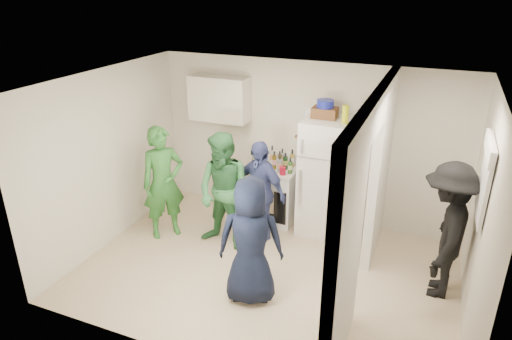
{
  "coord_description": "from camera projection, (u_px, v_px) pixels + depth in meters",
  "views": [
    {
      "loc": [
        1.81,
        -4.73,
        3.6
      ],
      "look_at": [
        -0.31,
        0.4,
        1.25
      ],
      "focal_mm": 32.0,
      "sensor_mm": 36.0,
      "label": 1
    }
  ],
  "objects": [
    {
      "name": "floor",
      "position": [
        266.0,
        271.0,
        6.07
      ],
      "size": [
        4.8,
        4.8,
        0.0
      ],
      "primitive_type": "plane",
      "color": "#CDB890",
      "rests_on": "ground"
    },
    {
      "name": "wall_back",
      "position": [
        307.0,
        143.0,
        7.03
      ],
      "size": [
        4.8,
        0.0,
        4.8
      ],
      "primitive_type": "plane",
      "rotation": [
        1.57,
        0.0,
        0.0
      ],
      "color": "silver",
      "rests_on": "floor"
    },
    {
      "name": "wall_front",
      "position": [
        199.0,
        258.0,
        4.13
      ],
      "size": [
        4.8,
        0.0,
        4.8
      ],
      "primitive_type": "plane",
      "rotation": [
        -1.57,
        0.0,
        0.0
      ],
      "color": "silver",
      "rests_on": "floor"
    },
    {
      "name": "wall_left",
      "position": [
        108.0,
        158.0,
        6.43
      ],
      "size": [
        0.0,
        3.4,
        3.4
      ],
      "primitive_type": "plane",
      "rotation": [
        1.57,
        0.0,
        1.57
      ],
      "color": "silver",
      "rests_on": "floor"
    },
    {
      "name": "wall_right",
      "position": [
        482.0,
        223.0,
        4.73
      ],
      "size": [
        0.0,
        3.4,
        3.4
      ],
      "primitive_type": "plane",
      "rotation": [
        1.57,
        0.0,
        -1.57
      ],
      "color": "silver",
      "rests_on": "floor"
    },
    {
      "name": "ceiling",
      "position": [
        268.0,
        84.0,
        5.09
      ],
      "size": [
        4.8,
        4.8,
        0.0
      ],
      "primitive_type": "plane",
      "rotation": [
        3.14,
        0.0,
        0.0
      ],
      "color": "white",
      "rests_on": "wall_back"
    },
    {
      "name": "partition_pier_back",
      "position": [
        380.0,
        168.0,
        6.09
      ],
      "size": [
        0.12,
        1.2,
        2.5
      ],
      "primitive_type": "cube",
      "color": "silver",
      "rests_on": "floor"
    },
    {
      "name": "partition_pier_front",
      "position": [
        345.0,
        253.0,
        4.22
      ],
      "size": [
        0.12,
        1.2,
        2.5
      ],
      "primitive_type": "cube",
      "color": "silver",
      "rests_on": "floor"
    },
    {
      "name": "partition_header",
      "position": [
        375.0,
        113.0,
        4.75
      ],
      "size": [
        0.12,
        1.0,
        0.4
      ],
      "primitive_type": "cube",
      "color": "silver",
      "rests_on": "partition_pier_back"
    },
    {
      "name": "stove",
      "position": [
        273.0,
        194.0,
        7.21
      ],
      "size": [
        0.75,
        0.62,
        0.89
      ],
      "primitive_type": "cube",
      "color": "white",
      "rests_on": "floor"
    },
    {
      "name": "upper_cabinet",
      "position": [
        219.0,
        99.0,
        7.13
      ],
      "size": [
        0.95,
        0.34,
        0.7
      ],
      "primitive_type": "cube",
      "color": "silver",
      "rests_on": "wall_back"
    },
    {
      "name": "fridge",
      "position": [
        327.0,
        177.0,
        6.71
      ],
      "size": [
        0.73,
        0.71,
        1.77
      ],
      "primitive_type": "cube",
      "color": "white",
      "rests_on": "floor"
    },
    {
      "name": "wicker_basket",
      "position": [
        325.0,
        113.0,
        6.42
      ],
      "size": [
        0.35,
        0.25,
        0.15
      ],
      "primitive_type": "cube",
      "color": "brown",
      "rests_on": "fridge"
    },
    {
      "name": "blue_bowl",
      "position": [
        325.0,
        104.0,
        6.36
      ],
      "size": [
        0.24,
        0.24,
        0.11
      ],
      "primitive_type": "cylinder",
      "color": "#161F9A",
      "rests_on": "wicker_basket"
    },
    {
      "name": "yellow_cup_stack_top",
      "position": [
        345.0,
        114.0,
        6.16
      ],
      "size": [
        0.09,
        0.09,
        0.25
      ],
      "primitive_type": "cylinder",
      "color": "#CAD712",
      "rests_on": "fridge"
    },
    {
      "name": "wall_clock",
      "position": [
        311.0,
        115.0,
        6.82
      ],
      "size": [
        0.22,
        0.02,
        0.22
      ],
      "primitive_type": "cylinder",
      "rotation": [
        1.57,
        0.0,
        0.0
      ],
      "color": "white",
      "rests_on": "wall_back"
    },
    {
      "name": "spice_shelf",
      "position": [
        306.0,
        138.0,
        6.94
      ],
      "size": [
        0.35,
        0.08,
        0.03
      ],
      "primitive_type": "cube",
      "color": "olive",
      "rests_on": "wall_back"
    },
    {
      "name": "nook_window",
      "position": [
        487.0,
        180.0,
        4.75
      ],
      "size": [
        0.03,
        0.7,
        0.8
      ],
      "primitive_type": "cube",
      "color": "black",
      "rests_on": "wall_right"
    },
    {
      "name": "nook_window_frame",
      "position": [
        485.0,
        180.0,
        4.76
      ],
      "size": [
        0.04,
        0.76,
        0.86
      ],
      "primitive_type": "cube",
      "color": "white",
      "rests_on": "wall_right"
    },
    {
      "name": "nook_valance",
      "position": [
        489.0,
        148.0,
        4.63
      ],
      "size": [
        0.04,
        0.82,
        0.18
      ],
      "primitive_type": "cube",
      "color": "white",
      "rests_on": "wall_right"
    },
    {
      "name": "yellow_cup_stack_stove",
      "position": [
        261.0,
        164.0,
        6.84
      ],
      "size": [
        0.09,
        0.09,
        0.25
      ],
      "primitive_type": "cylinder",
      "color": "yellow",
      "rests_on": "stove"
    },
    {
      "name": "red_cup",
      "position": [
        283.0,
        171.0,
        6.76
      ],
      "size": [
        0.09,
        0.09,
        0.12
      ],
      "primitive_type": "cylinder",
      "color": "red",
      "rests_on": "stove"
    },
    {
      "name": "person_green_left",
      "position": [
        163.0,
        183.0,
        6.62
      ],
      "size": [
        0.71,
        0.73,
        1.69
      ],
      "primitive_type": "imported",
      "rotation": [
        0.0,
        0.0,
        0.84
      ],
      "color": "#307931",
      "rests_on": "floor"
    },
    {
      "name": "person_green_center",
      "position": [
        225.0,
        192.0,
        6.32
      ],
      "size": [
        0.9,
        0.75,
        1.7
      ],
      "primitive_type": "imported",
      "rotation": [
        0.0,
        0.0,
        -0.13
      ],
      "color": "#347741",
      "rests_on": "floor"
    },
    {
      "name": "person_denim",
      "position": [
        259.0,
        191.0,
        6.56
      ],
      "size": [
        0.96,
        0.63,
        1.52
      ],
      "primitive_type": "imported",
      "rotation": [
        0.0,
        0.0,
        -0.31
      ],
      "color": "#3D4685",
      "rests_on": "floor"
    },
    {
      "name": "person_navy",
      "position": [
        251.0,
        241.0,
        5.26
      ],
      "size": [
        0.89,
        0.73,
        1.58
      ],
      "primitive_type": "imported",
      "rotation": [
        0.0,
        0.0,
        -2.81
      ],
      "color": "black",
      "rests_on": "floor"
    },
    {
      "name": "person_nook",
      "position": [
        446.0,
        231.0,
        5.35
      ],
      "size": [
        0.71,
        1.15,
        1.71
      ],
      "primitive_type": "imported",
      "rotation": [
        0.0,
        0.0,
        -1.65
      ],
      "color": "black",
      "rests_on": "floor"
    },
    {
      "name": "bottle_a",
      "position": [
        260.0,
        154.0,
        7.16
      ],
      "size": [
        0.08,
        0.08,
        0.31
      ],
      "primitive_type": "cylinder",
      "color": "brown",
      "rests_on": "stove"
    },
    {
      "name": "bottle_b",
      "position": [
        261.0,
        160.0,
        7.0
      ],
      "size": [
        0.06,
        0.06,
        0.24
      ],
      "primitive_type": "cylinder",
      "color": "#1B5238",
      "rests_on": "stove"
    },
    {
      "name": "bottle_c",
      "position": [
        272.0,
        155.0,
        7.12
      ],
      "size": [
        0.07,
        0.07,
        0.31
      ],
      "primitive_type": "cylinder",
      "color": "white",
      "rests_on": "stove"
    },
    {
      "name": "bottle_d",
      "position": [
        274.0,
        160.0,
        6.93
      ],
      "size": [
        0.06,
        0.06,
        0.29
      ],
      "primitive_type": "cylinder",
      "color": "brown",
      "rests_on": "stove"
    },
    {
      "name": "bottle_e",
      "position": [
        282.0,
        157.0,
        7.1
      ],
      "size": [
        0.07,
        0.07,
        0.27
      ],
      "primitive_type": "cylinder",
      "color": "#A3AAB5",
      "rests_on": "stove"
    },
    {
      "name": "bottle_f",
      "position": [
        285.0,
        161.0,
        6.93
      ],
      "size": [
        0.08,
        0.08,
        0.27
      ],
      "primitive_type": "cylinder",
      "color": "#123218",
      "rests_on": "stove"
    },
    {
      "name": "bottle_g",
      "position": [
        292.0,
        158.0,
        7.02
      ],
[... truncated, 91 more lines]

